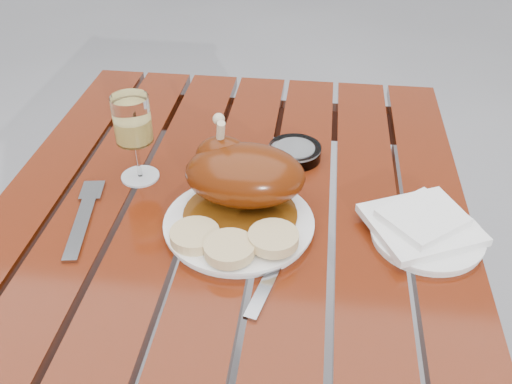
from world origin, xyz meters
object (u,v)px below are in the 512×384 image
wine_glass (135,139)px  ashtray (295,152)px  dinner_plate (239,224)px  side_plate (427,236)px

wine_glass → ashtray: (0.27, 0.10, -0.07)m
dinner_plate → ashtray: (0.07, 0.22, 0.00)m
wine_glass → dinner_plate: bearing=-31.1°
dinner_plate → ashtray: bearing=71.3°
wine_glass → ashtray: size_ratio=1.61×
ashtray → side_plate: bearing=-43.5°
wine_glass → side_plate: size_ratio=0.91×
wine_glass → ashtray: wine_glass is taller
dinner_plate → wine_glass: size_ratio=1.50×
dinner_plate → wine_glass: 0.24m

